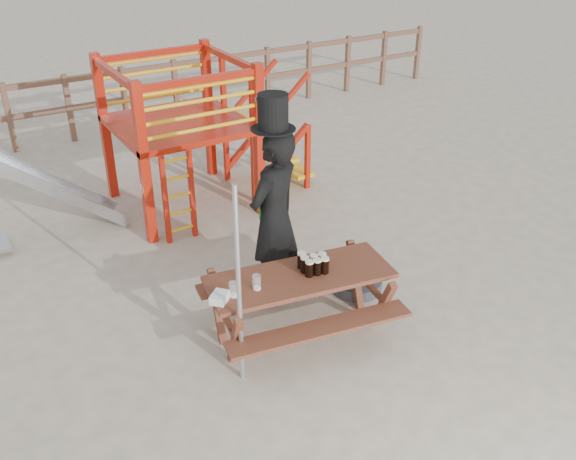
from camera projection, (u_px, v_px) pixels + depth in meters
name	position (u px, v px, depth m)	size (l,w,h in m)	color
ground	(308.00, 342.00, 6.49)	(60.00, 60.00, 0.00)	#C5B499
back_fence	(96.00, 97.00, 11.40)	(15.09, 0.09, 1.20)	brown
playground_fort	(175.00, 135.00, 8.72)	(4.71, 1.84, 2.10)	#AE1C0B
picnic_table	(300.00, 297.00, 6.41)	(2.01, 1.55, 0.71)	brown
man_with_hat	(274.00, 214.00, 6.71)	(0.85, 0.73, 2.33)	black
metal_pole	(239.00, 289.00, 5.56)	(0.04, 0.04, 1.99)	#B2B2B7
parasol_base	(357.00, 284.00, 7.31)	(0.58, 0.58, 0.24)	#323236
paper_bag	(220.00, 297.00, 5.88)	(0.18, 0.14, 0.08)	white
stout_pints	(313.00, 264.00, 6.30)	(0.27, 0.29, 0.17)	black
empty_glasses	(245.00, 286.00, 5.98)	(0.33, 0.09, 0.15)	silver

